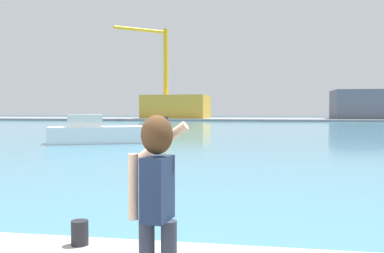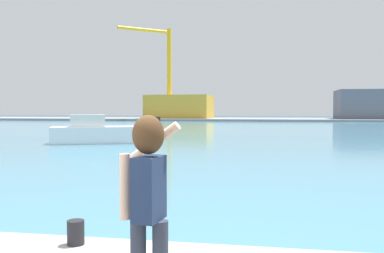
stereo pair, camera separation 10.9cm
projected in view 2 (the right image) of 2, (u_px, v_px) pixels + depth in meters
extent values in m
plane|color=#334751|center=(251.00, 129.00, 53.08)|extent=(220.00, 220.00, 0.00)
cube|color=teal|center=(251.00, 128.00, 55.05)|extent=(140.00, 100.00, 0.02)
cube|color=gray|center=(258.00, 119.00, 94.38)|extent=(140.00, 20.00, 0.45)
cube|color=#1E2D4C|center=(149.00, 188.00, 3.66)|extent=(0.24, 0.36, 0.56)
sphere|color=#E0B293|center=(149.00, 136.00, 3.65)|extent=(0.22, 0.22, 0.22)
ellipsoid|color=#472D19|center=(148.00, 135.00, 3.63)|extent=(0.28, 0.26, 0.34)
cylinder|color=#E0B293|center=(125.00, 187.00, 3.70)|extent=(0.09, 0.09, 0.58)
cylinder|color=#E0B293|center=(153.00, 143.00, 3.87)|extent=(0.53, 0.15, 0.40)
cube|color=black|center=(158.00, 124.00, 3.98)|extent=(0.02, 0.07, 0.14)
cylinder|color=black|center=(76.00, 232.00, 5.57)|extent=(0.23, 0.23, 0.32)
cube|color=white|center=(100.00, 135.00, 29.93)|extent=(7.04, 4.69, 1.18)
cube|color=silver|center=(88.00, 121.00, 29.70)|extent=(2.82, 2.47, 0.84)
cube|color=gold|center=(180.00, 107.00, 97.94)|extent=(14.20, 13.30, 5.23)
cube|color=slate|center=(373.00, 104.00, 89.62)|extent=(14.71, 10.11, 6.15)
cylinder|color=yellow|center=(169.00, 74.00, 93.84)|extent=(1.00, 1.00, 19.92)
cylinder|color=yellow|center=(144.00, 30.00, 90.55)|extent=(9.68, 8.15, 0.70)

